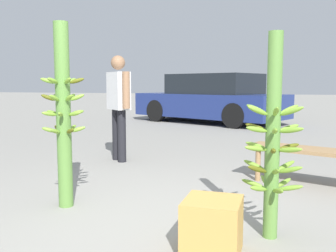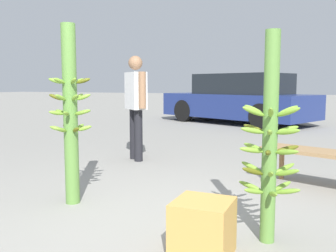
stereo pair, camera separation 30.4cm
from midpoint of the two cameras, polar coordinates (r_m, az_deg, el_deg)
The scene contains 7 objects.
ground_plane at distance 3.01m, azimuth 0.24°, elevation -15.57°, with size 80.00×80.00×0.00m, color gray.
banana_stalk_left at distance 3.54m, azimuth -12.30°, elevation 1.80°, with size 0.40×0.39×1.67m.
banana_stalk_center at distance 2.75m, azimuth 18.35°, elevation -2.36°, with size 0.45×0.45×1.49m.
vendor_person at distance 5.49m, azimuth -3.36°, elevation 4.08°, with size 0.55×0.52×1.53m.
market_bench at distance 4.37m, azimuth 24.88°, elevation -4.35°, with size 1.42×0.81×0.42m.
parked_car at distance 11.00m, azimuth 11.53°, elevation 3.97°, with size 4.73×3.44×1.41m.
produce_crate at distance 2.56m, azimuth 8.85°, elevation -15.18°, with size 0.37×0.37×0.37m.
Camera 2 is at (1.21, -2.52, 1.12)m, focal length 40.00 mm.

